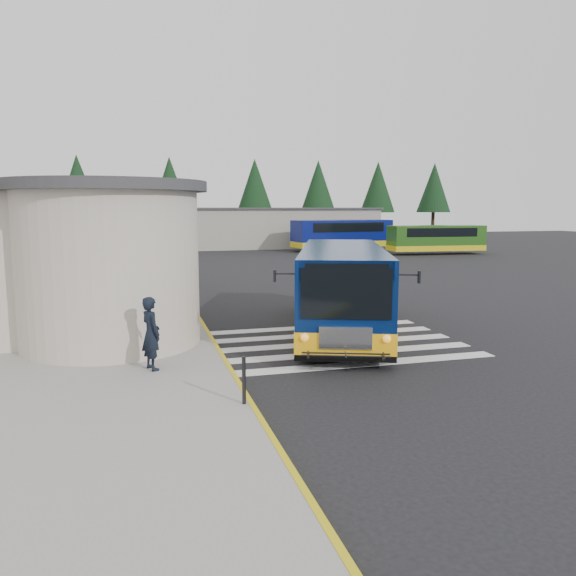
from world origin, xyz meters
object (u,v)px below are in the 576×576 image
object	(u,v)px
far_bus_b	(436,238)
pedestrian_a	(151,333)
bollard	(244,380)
pedestrian_b	(98,331)
transit_bus	(342,292)
far_bus_a	(342,234)

from	to	relation	value
far_bus_b	pedestrian_a	bearing A→B (deg)	143.75
bollard	pedestrian_b	bearing A→B (deg)	125.86
pedestrian_a	far_bus_b	size ratio (longest dim) A/B	0.21
transit_bus	pedestrian_b	distance (m)	8.01
transit_bus	bollard	bearing A→B (deg)	-105.79
pedestrian_a	far_bus_a	distance (m)	42.39
pedestrian_b	far_bus_a	world-z (taller)	far_bus_a
far_bus_a	far_bus_b	bearing A→B (deg)	-141.47
pedestrian_b	bollard	xyz separation A→B (m)	(3.07, -4.25, -0.30)
bollard	far_bus_a	distance (m)	44.43
far_bus_a	pedestrian_a	bearing A→B (deg)	144.00
far_bus_a	far_bus_b	distance (m)	9.15
transit_bus	far_bus_a	bearing A→B (deg)	88.82
transit_bus	bollard	world-z (taller)	transit_bus
bollard	far_bus_a	bearing A→B (deg)	66.53
transit_bus	bollard	size ratio (longest dim) A/B	10.35
pedestrian_b	far_bus_a	xyz separation A→B (m)	(20.77, 36.49, 0.72)
pedestrian_b	far_bus_b	bearing A→B (deg)	113.59
transit_bus	pedestrian_a	xyz separation A→B (m)	(-6.37, -3.39, -0.30)
pedestrian_b	far_bus_b	xyz separation A→B (m)	(27.48, 30.28, 0.50)
pedestrian_a	transit_bus	bearing A→B (deg)	-85.11
bollard	far_bus_b	size ratio (longest dim) A/B	0.11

